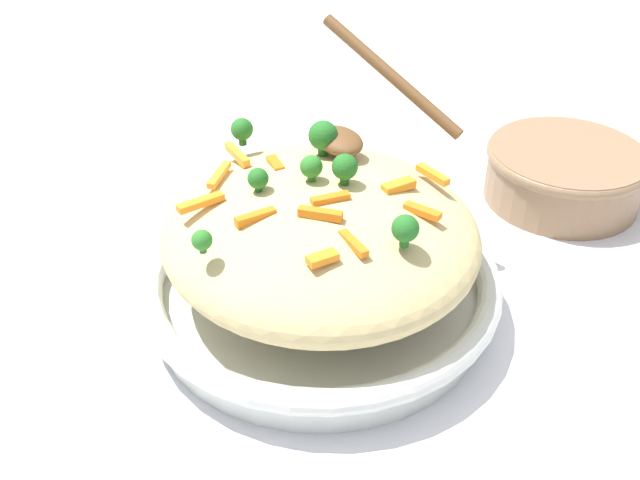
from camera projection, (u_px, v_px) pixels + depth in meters
ground_plane at (320, 308)px, 0.71m from camera, size 2.40×2.40×0.00m
serving_bowl at (320, 286)px, 0.69m from camera, size 0.33×0.33×0.05m
pasta_mound at (320, 232)px, 0.66m from camera, size 0.29×0.28×0.09m
carrot_piece_0 at (256, 217)px, 0.60m from camera, size 0.01×0.04×0.01m
carrot_piece_1 at (331, 198)px, 0.61m from camera, size 0.01×0.03×0.01m
carrot_piece_2 at (201, 203)px, 0.62m from camera, size 0.01×0.04×0.01m
carrot_piece_3 at (433, 174)px, 0.66m from camera, size 0.04×0.01×0.01m
carrot_piece_4 at (322, 258)px, 0.56m from camera, size 0.01×0.02×0.01m
carrot_piece_5 at (219, 175)px, 0.66m from camera, size 0.04×0.03×0.01m
carrot_piece_6 at (353, 243)px, 0.57m from camera, size 0.04×0.01×0.01m
carrot_piece_7 at (275, 164)px, 0.67m from camera, size 0.03×0.01×0.01m
carrot_piece_8 at (422, 211)px, 0.61m from camera, size 0.03×0.02×0.01m
carrot_piece_9 at (237, 154)px, 0.69m from camera, size 0.04×0.01×0.01m
carrot_piece_10 at (399, 186)px, 0.64m from camera, size 0.01×0.03×0.01m
carrot_piece_11 at (320, 214)px, 0.60m from camera, size 0.03×0.03×0.01m
broccoli_floret_0 at (202, 240)px, 0.56m from camera, size 0.02×0.02×0.02m
broccoli_floret_1 at (343, 166)px, 0.63m from camera, size 0.02×0.02×0.03m
broccoli_floret_2 at (242, 130)px, 0.70m from camera, size 0.02×0.02×0.03m
broccoli_floret_3 at (323, 136)px, 0.68m from camera, size 0.03×0.03×0.04m
broccoli_floret_4 at (258, 179)px, 0.63m from camera, size 0.02×0.02×0.02m
broccoli_floret_5 at (309, 167)px, 0.63m from camera, size 0.02×0.02×0.03m
broccoli_floret_6 at (405, 229)px, 0.57m from camera, size 0.02×0.02×0.03m
serving_spoon at (360, 115)px, 0.70m from camera, size 0.16×0.13×0.09m
companion_bowl at (565, 171)px, 0.85m from camera, size 0.18×0.18×0.06m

